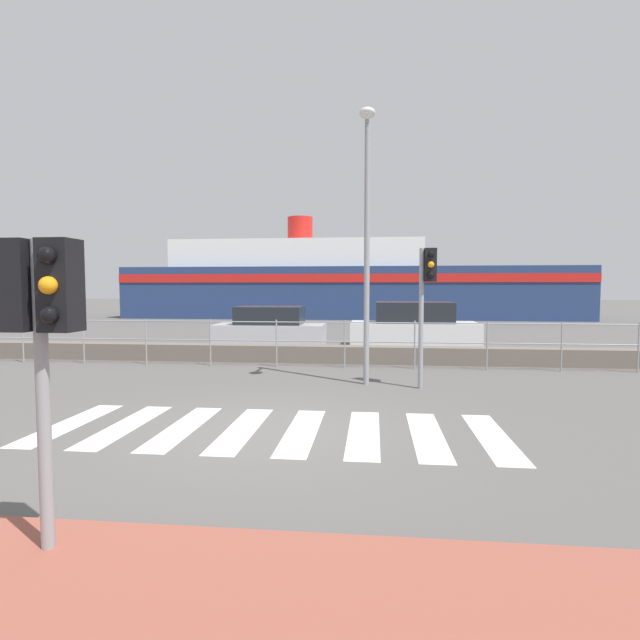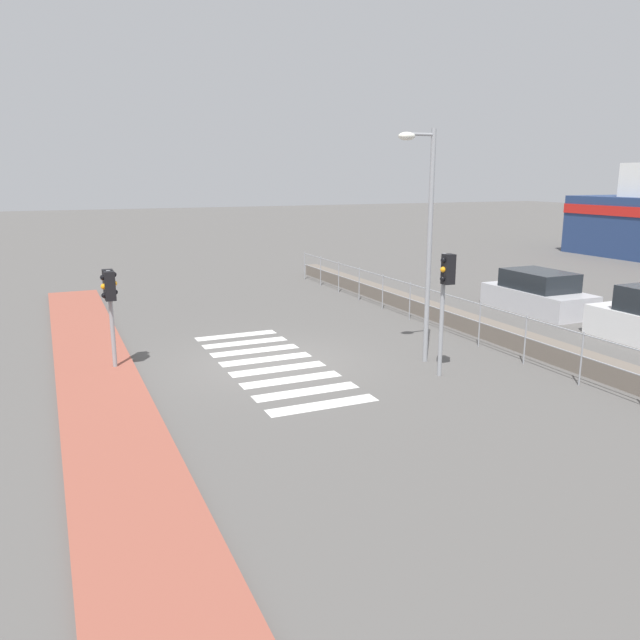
{
  "view_description": "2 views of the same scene",
  "coord_description": "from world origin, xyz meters",
  "px_view_note": "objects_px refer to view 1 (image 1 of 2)",
  "views": [
    {
      "loc": [
        1.64,
        -7.08,
        2.1
      ],
      "look_at": [
        0.66,
        2.0,
        1.5
      ],
      "focal_mm": 28.0,
      "sensor_mm": 36.0,
      "label": 1
    },
    {
      "loc": [
        14.35,
        -4.93,
        4.6
      ],
      "look_at": [
        0.9,
        1.0,
        1.2
      ],
      "focal_mm": 35.0,
      "sensor_mm": 36.0,
      "label": 2
    }
  ],
  "objects_px": {
    "traffic_light_far": "(427,286)",
    "parked_car_white": "(414,328)",
    "streetlamp": "(367,218)",
    "traffic_light_near": "(40,311)",
    "parked_car_silver": "(270,329)",
    "ferry_boat": "(340,285)"
  },
  "relations": [
    {
      "from": "traffic_light_far",
      "to": "parked_car_white",
      "type": "distance_m",
      "value": 7.43
    },
    {
      "from": "streetlamp",
      "to": "traffic_light_near",
      "type": "bearing_deg",
      "value": -107.92
    },
    {
      "from": "traffic_light_near",
      "to": "parked_car_silver",
      "type": "distance_m",
      "value": 14.36
    },
    {
      "from": "streetlamp",
      "to": "ferry_boat",
      "type": "bearing_deg",
      "value": 95.03
    },
    {
      "from": "traffic_light_far",
      "to": "ferry_boat",
      "type": "distance_m",
      "value": 25.75
    },
    {
      "from": "ferry_boat",
      "to": "parked_car_white",
      "type": "distance_m",
      "value": 18.69
    },
    {
      "from": "traffic_light_near",
      "to": "ferry_boat",
      "type": "xyz_separation_m",
      "value": [
        0.07,
        32.47,
        0.34
      ]
    },
    {
      "from": "parked_car_silver",
      "to": "parked_car_white",
      "type": "distance_m",
      "value": 5.12
    },
    {
      "from": "traffic_light_far",
      "to": "ferry_boat",
      "type": "height_order",
      "value": "ferry_boat"
    },
    {
      "from": "traffic_light_near",
      "to": "parked_car_white",
      "type": "bearing_deg",
      "value": 74.82
    },
    {
      "from": "streetlamp",
      "to": "ferry_boat",
      "type": "relative_size",
      "value": 0.19
    },
    {
      "from": "traffic_light_near",
      "to": "parked_car_white",
      "type": "xyz_separation_m",
      "value": [
        3.87,
        14.24,
        -1.25
      ]
    },
    {
      "from": "traffic_light_far",
      "to": "streetlamp",
      "type": "bearing_deg",
      "value": 172.26
    },
    {
      "from": "traffic_light_far",
      "to": "parked_car_silver",
      "type": "height_order",
      "value": "traffic_light_far"
    },
    {
      "from": "parked_car_silver",
      "to": "traffic_light_near",
      "type": "bearing_deg",
      "value": -84.95
    },
    {
      "from": "traffic_light_far",
      "to": "parked_car_silver",
      "type": "relative_size",
      "value": 0.74
    },
    {
      "from": "traffic_light_near",
      "to": "ferry_boat",
      "type": "height_order",
      "value": "ferry_boat"
    },
    {
      "from": "streetlamp",
      "to": "parked_car_white",
      "type": "bearing_deg",
      "value": 77.64
    },
    {
      "from": "traffic_light_far",
      "to": "streetlamp",
      "type": "distance_m",
      "value": 1.89
    },
    {
      "from": "streetlamp",
      "to": "ferry_boat",
      "type": "xyz_separation_m",
      "value": [
        -2.23,
        25.34,
        -1.28
      ]
    },
    {
      "from": "traffic_light_far",
      "to": "streetlamp",
      "type": "xyz_separation_m",
      "value": [
        -1.23,
        0.17,
        1.42
      ]
    },
    {
      "from": "traffic_light_far",
      "to": "parked_car_silver",
      "type": "distance_m",
      "value": 8.85
    }
  ]
}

